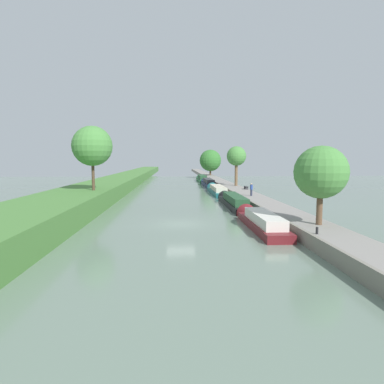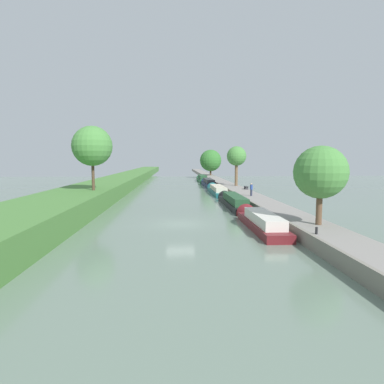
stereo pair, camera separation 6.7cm
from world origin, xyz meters
The scene contains 17 objects.
ground_plane centered at (0.00, 0.00, 0.00)m, with size 160.00×160.00×0.00m, color slate.
left_grassy_bank centered at (-11.71, 0.00, 1.01)m, with size 7.16×260.00×2.03m.
right_towpath centered at (9.66, 0.00, 0.47)m, with size 3.06×260.00×0.93m.
stone_quay centered at (8.01, 0.00, 0.49)m, with size 0.25×260.00×0.98m.
narrowboat_maroon centered at (6.54, -1.91, 0.55)m, with size 1.99×10.93×2.02m.
narrowboat_black centered at (6.54, 10.66, 0.59)m, with size 1.89×13.63×2.04m.
narrowboat_teal centered at (6.55, 25.75, 0.53)m, with size 2.10×13.73×2.01m.
narrowboat_navy centered at (6.59, 40.69, 0.65)m, with size 1.85×14.65×2.06m.
narrowboat_green centered at (6.52, 55.55, 0.65)m, with size 1.98×14.10×2.19m.
tree_rightbank_near centered at (9.88, -5.55, 4.70)m, with size 3.78×3.78×5.68m.
tree_rightbank_midnear centered at (10.46, 29.38, 6.11)m, with size 3.44×3.44×6.99m.
tree_rightbank_midfar centered at (10.04, 67.28, 5.26)m, with size 6.27×6.27×7.47m.
tree_leftbank_downstream centered at (-9.98, 10.33, 7.15)m, with size 4.61×4.61×7.44m.
person_walking centered at (9.34, 13.06, 1.81)m, with size 0.34×0.34×1.66m.
mooring_bollard_near centered at (8.43, -8.49, 1.16)m, with size 0.16×0.16×0.45m.
mooring_bollard_far centered at (8.43, 61.71, 1.16)m, with size 0.16×0.16×0.45m.
park_bench centered at (10.74, 22.44, 1.28)m, with size 0.44×1.50×0.47m.
Camera 2 is at (-0.49, -28.33, 5.65)m, focal length 30.64 mm.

